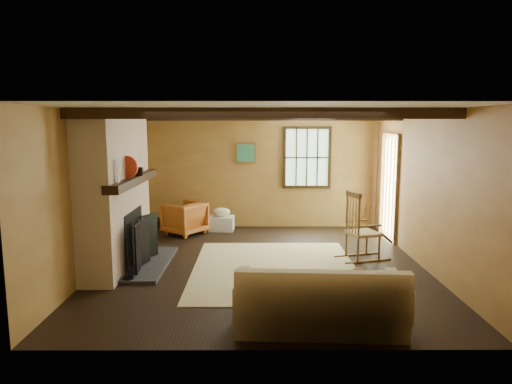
{
  "coord_description": "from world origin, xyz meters",
  "views": [
    {
      "loc": [
        -0.11,
        -6.94,
        2.19
      ],
      "look_at": [
        -0.09,
        0.4,
        1.1
      ],
      "focal_mm": 32.0,
      "sensor_mm": 36.0,
      "label": 1
    }
  ],
  "objects_px": {
    "sofa": "(320,305)",
    "armchair": "(185,218)",
    "rocking_chair": "(361,231)",
    "laundry_basket": "(222,223)",
    "fireplace": "(118,196)"
  },
  "relations": [
    {
      "from": "rocking_chair",
      "to": "sofa",
      "type": "height_order",
      "value": "rocking_chair"
    },
    {
      "from": "laundry_basket",
      "to": "armchair",
      "type": "xyz_separation_m",
      "value": [
        -0.72,
        -0.31,
        0.18
      ]
    },
    {
      "from": "rocking_chair",
      "to": "laundry_basket",
      "type": "bearing_deg",
      "value": 32.69
    },
    {
      "from": "sofa",
      "to": "armchair",
      "type": "xyz_separation_m",
      "value": [
        -2.12,
        4.32,
        0.07
      ]
    },
    {
      "from": "armchair",
      "to": "sofa",
      "type": "bearing_deg",
      "value": 63.02
    },
    {
      "from": "armchair",
      "to": "fireplace",
      "type": "bearing_deg",
      "value": 18.17
    },
    {
      "from": "laundry_basket",
      "to": "armchair",
      "type": "distance_m",
      "value": 0.81
    },
    {
      "from": "rocking_chair",
      "to": "laundry_basket",
      "type": "xyz_separation_m",
      "value": [
        -2.42,
        2.06,
        -0.33
      ]
    },
    {
      "from": "fireplace",
      "to": "laundry_basket",
      "type": "bearing_deg",
      "value": 59.06
    },
    {
      "from": "fireplace",
      "to": "laundry_basket",
      "type": "xyz_separation_m",
      "value": [
        1.42,
        2.38,
        -0.95
      ]
    },
    {
      "from": "sofa",
      "to": "laundry_basket",
      "type": "relative_size",
      "value": 3.71
    },
    {
      "from": "fireplace",
      "to": "sofa",
      "type": "xyz_separation_m",
      "value": [
        2.82,
        -2.26,
        -0.84
      ]
    },
    {
      "from": "laundry_basket",
      "to": "armchair",
      "type": "relative_size",
      "value": 0.69
    },
    {
      "from": "fireplace",
      "to": "armchair",
      "type": "bearing_deg",
      "value": 71.27
    },
    {
      "from": "laundry_basket",
      "to": "rocking_chair",
      "type": "bearing_deg",
      "value": -40.36
    }
  ]
}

